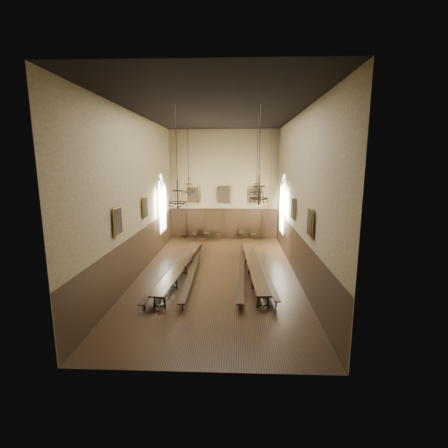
# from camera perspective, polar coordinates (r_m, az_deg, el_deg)

# --- Properties ---
(floor) EXTENTS (9.00, 18.00, 0.02)m
(floor) POSITION_cam_1_polar(r_m,az_deg,el_deg) (19.05, -1.12, -8.74)
(floor) COLOR black
(floor) RESTS_ON ground
(ceiling) EXTENTS (9.00, 18.00, 0.02)m
(ceiling) POSITION_cam_1_polar(r_m,az_deg,el_deg) (18.15, -1.23, 19.19)
(ceiling) COLOR black
(ceiling) RESTS_ON ground
(wall_back) EXTENTS (9.00, 0.02, 9.00)m
(wall_back) POSITION_cam_1_polar(r_m,az_deg,el_deg) (27.02, -0.02, 6.85)
(wall_back) COLOR #847551
(wall_back) RESTS_ON ground
(wall_front) EXTENTS (9.00, 0.02, 9.00)m
(wall_front) POSITION_cam_1_polar(r_m,az_deg,el_deg) (9.17, -4.52, -0.96)
(wall_front) COLOR #847551
(wall_front) RESTS_ON ground
(wall_left) EXTENTS (0.02, 18.00, 9.00)m
(wall_left) POSITION_cam_1_polar(r_m,az_deg,el_deg) (18.87, -15.02, 4.77)
(wall_left) COLOR #847551
(wall_left) RESTS_ON ground
(wall_right) EXTENTS (0.02, 18.00, 9.00)m
(wall_right) POSITION_cam_1_polar(r_m,az_deg,el_deg) (18.34, 13.09, 4.70)
(wall_right) COLOR #847551
(wall_right) RESTS_ON ground
(wainscot_panelling) EXTENTS (9.00, 18.00, 2.50)m
(wainscot_panelling) POSITION_cam_1_polar(r_m,az_deg,el_deg) (18.67, -1.13, -5.09)
(wainscot_panelling) COLOR black
(wainscot_panelling) RESTS_ON floor
(table_left) EXTENTS (1.29, 9.80, 0.76)m
(table_left) POSITION_cam_1_polar(r_m,az_deg,el_deg) (18.91, -7.37, -7.73)
(table_left) COLOR black
(table_left) RESTS_ON floor
(table_right) EXTENTS (1.18, 9.68, 0.75)m
(table_right) POSITION_cam_1_polar(r_m,az_deg,el_deg) (18.85, 5.12, -7.75)
(table_right) COLOR black
(table_right) RESTS_ON floor
(bench_left_outer) EXTENTS (0.98, 10.16, 0.46)m
(bench_left_outer) POSITION_cam_1_polar(r_m,az_deg,el_deg) (19.06, -9.08, -7.91)
(bench_left_outer) COLOR black
(bench_left_outer) RESTS_ON floor
(bench_left_inner) EXTENTS (0.60, 10.75, 0.48)m
(bench_left_inner) POSITION_cam_1_polar(r_m,az_deg,el_deg) (19.25, -5.23, -7.57)
(bench_left_inner) COLOR black
(bench_left_inner) RESTS_ON floor
(bench_right_inner) EXTENTS (0.64, 10.58, 0.48)m
(bench_right_inner) POSITION_cam_1_polar(r_m,az_deg,el_deg) (19.08, 3.15, -7.73)
(bench_right_inner) COLOR black
(bench_right_inner) RESTS_ON floor
(bench_right_outer) EXTENTS (0.86, 9.69, 0.44)m
(bench_right_outer) POSITION_cam_1_polar(r_m,az_deg,el_deg) (19.13, 6.80, -7.83)
(bench_right_outer) COLOR black
(bench_right_outer) RESTS_ON floor
(chair_0) EXTENTS (0.42, 0.42, 0.92)m
(chair_0) POSITION_cam_1_polar(r_m,az_deg,el_deg) (27.54, -7.25, -2.04)
(chair_0) COLOR black
(chair_0) RESTS_ON floor
(chair_1) EXTENTS (0.50, 0.50, 0.90)m
(chair_1) POSITION_cam_1_polar(r_m,az_deg,el_deg) (27.35, -5.22, -2.11)
(chair_1) COLOR black
(chair_1) RESTS_ON floor
(chair_2) EXTENTS (0.55, 0.55, 1.02)m
(chair_2) POSITION_cam_1_polar(r_m,az_deg,el_deg) (27.33, -3.01, -2.00)
(chair_2) COLOR black
(chair_2) RESTS_ON floor
(chair_3) EXTENTS (0.41, 0.41, 0.87)m
(chair_3) POSITION_cam_1_polar(r_m,az_deg,el_deg) (27.24, -0.96, -2.13)
(chair_3) COLOR black
(chair_3) RESTS_ON floor
(chair_5) EXTENTS (0.50, 0.50, 0.90)m
(chair_5) POSITION_cam_1_polar(r_m,az_deg,el_deg) (27.19, 3.12, -2.15)
(chair_5) COLOR black
(chair_5) RESTS_ON floor
(chair_6) EXTENTS (0.50, 0.50, 0.97)m
(chair_6) POSITION_cam_1_polar(r_m,az_deg,el_deg) (27.25, 5.13, -2.10)
(chair_6) COLOR black
(chair_6) RESTS_ON floor
(chandelier_back_left) EXTENTS (0.77, 0.77, 4.59)m
(chandelier_back_left) POSITION_cam_1_polar(r_m,az_deg,el_deg) (20.35, -6.23, 6.58)
(chandelier_back_left) COLOR black
(chandelier_back_left) RESTS_ON ceiling
(chandelier_back_right) EXTENTS (0.77, 0.77, 4.58)m
(chandelier_back_right) POSITION_cam_1_polar(r_m,az_deg,el_deg) (20.19, 5.81, 6.58)
(chandelier_back_right) COLOR black
(chandelier_back_right) RESTS_ON ceiling
(chandelier_front_left) EXTENTS (0.88, 0.88, 4.71)m
(chandelier_front_left) POSITION_cam_1_polar(r_m,az_deg,el_deg) (15.85, -8.15, 4.85)
(chandelier_front_left) COLOR black
(chandelier_front_left) RESTS_ON ceiling
(chandelier_front_right) EXTENTS (0.91, 0.91, 4.52)m
(chandelier_front_right) POSITION_cam_1_polar(r_m,az_deg,el_deg) (15.80, 6.16, 5.50)
(chandelier_front_right) COLOR black
(chandelier_front_right) RESTS_ON ceiling
(portrait_back_0) EXTENTS (1.10, 0.12, 1.40)m
(portrait_back_0) POSITION_cam_1_polar(r_m,az_deg,el_deg) (27.18, -5.54, 5.14)
(portrait_back_0) COLOR #A87C28
(portrait_back_0) RESTS_ON wall_back
(portrait_back_1) EXTENTS (1.10, 0.12, 1.40)m
(portrait_back_1) POSITION_cam_1_polar(r_m,az_deg,el_deg) (26.96, -0.03, 5.14)
(portrait_back_1) COLOR #A87C28
(portrait_back_1) RESTS_ON wall_back
(portrait_back_2) EXTENTS (1.10, 0.12, 1.40)m
(portrait_back_2) POSITION_cam_1_polar(r_m,az_deg,el_deg) (26.98, 5.51, 5.09)
(portrait_back_2) COLOR #A87C28
(portrait_back_2) RESTS_ON wall_back
(portrait_left_0) EXTENTS (0.12, 1.00, 1.30)m
(portrait_left_0) POSITION_cam_1_polar(r_m,az_deg,el_deg) (19.87, -13.71, 2.80)
(portrait_left_0) COLOR #A87C28
(portrait_left_0) RESTS_ON wall_left
(portrait_left_1) EXTENTS (0.12, 1.00, 1.30)m
(portrait_left_1) POSITION_cam_1_polar(r_m,az_deg,el_deg) (15.65, -18.18, 0.46)
(portrait_left_1) COLOR #A87C28
(portrait_left_1) RESTS_ON wall_left
(portrait_right_0) EXTENTS (0.12, 1.00, 1.30)m
(portrait_right_0) POSITION_cam_1_polar(r_m,az_deg,el_deg) (19.39, 12.07, 2.67)
(portrait_right_0) COLOR #A87C28
(portrait_right_0) RESTS_ON wall_right
(portrait_right_1) EXTENTS (0.12, 1.00, 1.30)m
(portrait_right_1) POSITION_cam_1_polar(r_m,az_deg,el_deg) (15.03, 14.92, 0.23)
(portrait_right_1) COLOR #A87C28
(portrait_right_1) RESTS_ON wall_right
(window_right) EXTENTS (0.20, 2.20, 4.60)m
(window_right) POSITION_cam_1_polar(r_m,az_deg,el_deg) (23.85, 10.35, 3.49)
(window_right) COLOR white
(window_right) RESTS_ON wall_right
(window_left) EXTENTS (0.20, 2.20, 4.60)m
(window_left) POSITION_cam_1_polar(r_m,az_deg,el_deg) (24.24, -10.90, 3.59)
(window_left) COLOR white
(window_left) RESTS_ON wall_left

